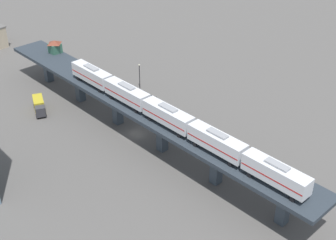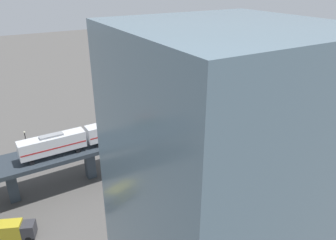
{
  "view_description": "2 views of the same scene",
  "coord_description": "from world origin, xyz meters",
  "px_view_note": "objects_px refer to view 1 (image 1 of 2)",
  "views": [
    {
      "loc": [
        -53.07,
        -69.9,
        56.67
      ],
      "look_at": [
        -1.06,
        -11.77,
        9.35
      ],
      "focal_mm": 50.0,
      "sensor_mm": 36.0,
      "label": 1
    },
    {
      "loc": [
        -58.88,
        21.76,
        39.11
      ],
      "look_at": [
        -1.06,
        -11.77,
        9.35
      ],
      "focal_mm": 35.0,
      "sensor_mm": 36.0,
      "label": 2
    }
  ],
  "objects_px": {
    "signal_hut": "(55,46)",
    "street_car_silver": "(240,149)",
    "subway_train": "(168,115)",
    "street_lamp": "(139,74)",
    "street_car_green": "(151,100)",
    "street_car_white": "(119,85)",
    "delivery_truck": "(39,105)"
  },
  "relations": [
    {
      "from": "street_car_green",
      "to": "delivery_truck",
      "type": "bearing_deg",
      "value": 146.52
    },
    {
      "from": "street_car_green",
      "to": "street_car_silver",
      "type": "distance_m",
      "value": 28.43
    },
    {
      "from": "street_car_green",
      "to": "street_car_silver",
      "type": "bearing_deg",
      "value": -89.49
    },
    {
      "from": "subway_train",
      "to": "street_car_green",
      "type": "relative_size",
      "value": 13.27
    },
    {
      "from": "street_car_white",
      "to": "delivery_truck",
      "type": "xyz_separation_m",
      "value": [
        -21.64,
        2.84,
        0.82
      ]
    },
    {
      "from": "street_car_green",
      "to": "signal_hut",
      "type": "bearing_deg",
      "value": 110.01
    },
    {
      "from": "street_car_white",
      "to": "subway_train",
      "type": "bearing_deg",
      "value": -109.71
    },
    {
      "from": "subway_train",
      "to": "street_lamp",
      "type": "distance_m",
      "value": 32.94
    },
    {
      "from": "street_car_green",
      "to": "subway_train",
      "type": "bearing_deg",
      "value": -121.59
    },
    {
      "from": "signal_hut",
      "to": "street_car_white",
      "type": "bearing_deg",
      "value": -59.16
    },
    {
      "from": "street_car_silver",
      "to": "delivery_truck",
      "type": "bearing_deg",
      "value": 117.7
    },
    {
      "from": "delivery_truck",
      "to": "street_lamp",
      "type": "distance_m",
      "value": 26.56
    },
    {
      "from": "street_car_silver",
      "to": "street_lamp",
      "type": "xyz_separation_m",
      "value": [
        2.9,
        36.76,
        3.17
      ]
    },
    {
      "from": "street_car_white",
      "to": "delivery_truck",
      "type": "relative_size",
      "value": 0.61
    },
    {
      "from": "street_car_silver",
      "to": "delivery_truck",
      "type": "height_order",
      "value": "delivery_truck"
    },
    {
      "from": "street_car_white",
      "to": "street_car_silver",
      "type": "relative_size",
      "value": 1.01
    },
    {
      "from": "street_car_green",
      "to": "street_car_white",
      "type": "xyz_separation_m",
      "value": [
        -0.84,
        12.03,
        0.0
      ]
    },
    {
      "from": "signal_hut",
      "to": "street_car_silver",
      "type": "height_order",
      "value": "signal_hut"
    },
    {
      "from": "street_car_green",
      "to": "street_lamp",
      "type": "height_order",
      "value": "street_lamp"
    },
    {
      "from": "street_car_white",
      "to": "street_lamp",
      "type": "relative_size",
      "value": 0.67
    },
    {
      "from": "signal_hut",
      "to": "street_car_silver",
      "type": "xyz_separation_m",
      "value": [
        10.17,
        -55.68,
        -8.71
      ]
    },
    {
      "from": "subway_train",
      "to": "street_car_silver",
      "type": "height_order",
      "value": "subway_train"
    },
    {
      "from": "street_car_green",
      "to": "street_car_silver",
      "type": "xyz_separation_m",
      "value": [
        0.25,
        -28.43,
        0.0
      ]
    },
    {
      "from": "street_car_silver",
      "to": "street_lamp",
      "type": "relative_size",
      "value": 0.66
    },
    {
      "from": "street_car_silver",
      "to": "street_car_white",
      "type": "bearing_deg",
      "value": 91.55
    },
    {
      "from": "subway_train",
      "to": "street_car_green",
      "type": "bearing_deg",
      "value": 58.41
    },
    {
      "from": "delivery_truck",
      "to": "street_lamp",
      "type": "bearing_deg",
      "value": -14.32
    },
    {
      "from": "subway_train",
      "to": "street_car_green",
      "type": "xyz_separation_m",
      "value": [
        12.34,
        20.06,
        -9.45
      ]
    },
    {
      "from": "subway_train",
      "to": "street_lamp",
      "type": "bearing_deg",
      "value": 61.38
    },
    {
      "from": "street_lamp",
      "to": "subway_train",
      "type": "bearing_deg",
      "value": -118.62
    },
    {
      "from": "subway_train",
      "to": "street_car_green",
      "type": "height_order",
      "value": "subway_train"
    },
    {
      "from": "street_car_green",
      "to": "street_car_white",
      "type": "bearing_deg",
      "value": 93.99
    }
  ]
}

